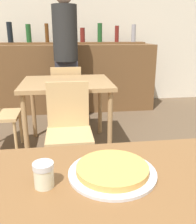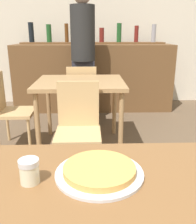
% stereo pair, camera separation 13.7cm
% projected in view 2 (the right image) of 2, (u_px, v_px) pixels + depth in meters
% --- Properties ---
extents(wall_back, '(8.00, 0.05, 2.80)m').
position_uv_depth(wall_back, '(93.00, 25.00, 4.44)').
color(wall_back, silver).
rests_on(wall_back, ground_plane).
extents(dining_table_near, '(1.14, 0.70, 0.76)m').
position_uv_depth(dining_table_near, '(105.00, 207.00, 0.91)').
color(dining_table_near, brown).
rests_on(dining_table_near, ground_plane).
extents(dining_table_far, '(0.96, 0.82, 0.77)m').
position_uv_depth(dining_table_far, '(80.00, 89.00, 2.75)').
color(dining_table_far, '#A87F51').
rests_on(dining_table_far, ground_plane).
extents(bar_counter, '(2.60, 0.56, 1.08)m').
position_uv_depth(bar_counter, '(93.00, 77.00, 4.22)').
color(bar_counter, brown).
rests_on(bar_counter, ground_plane).
extents(bar_back_shelf, '(2.39, 0.24, 0.34)m').
position_uv_depth(bar_back_shelf, '(91.00, 39.00, 4.16)').
color(bar_back_shelf, brown).
rests_on(bar_back_shelf, bar_counter).
extents(chair_far_side_front, '(0.40, 0.40, 0.86)m').
position_uv_depth(chair_far_side_front, '(78.00, 124.00, 2.25)').
color(chair_far_side_front, tan).
rests_on(chair_far_side_front, ground_plane).
extents(chair_far_side_back, '(0.40, 0.40, 0.86)m').
position_uv_depth(chair_far_side_back, '(82.00, 93.00, 3.36)').
color(chair_far_side_back, tan).
rests_on(chair_far_side_back, ground_plane).
extents(chair_far_side_left, '(0.40, 0.40, 0.86)m').
position_uv_depth(chair_far_side_left, '(8.00, 106.00, 2.78)').
color(chair_far_side_left, tan).
rests_on(chair_far_side_left, ground_plane).
extents(pizza_tray, '(0.34, 0.34, 0.04)m').
position_uv_depth(pizza_tray, '(99.00, 171.00, 0.95)').
color(pizza_tray, silver).
rests_on(pizza_tray, dining_table_near).
extents(cheese_shaker, '(0.07, 0.07, 0.09)m').
position_uv_depth(cheese_shaker, '(29.00, 171.00, 0.89)').
color(cheese_shaker, beige).
rests_on(cheese_shaker, dining_table_near).
extents(person_standing, '(0.34, 0.34, 1.85)m').
position_uv_depth(person_standing, '(83.00, 51.00, 3.52)').
color(person_standing, '#2D2D38').
rests_on(person_standing, ground_plane).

